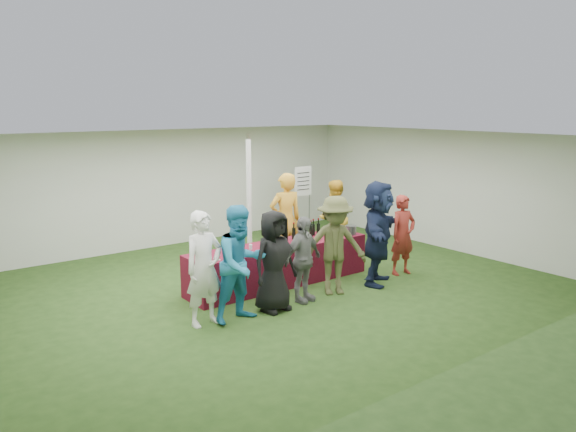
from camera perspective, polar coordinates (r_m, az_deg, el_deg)
ground at (r=10.19m, az=-2.50°, el=-7.36°), size 60.00×60.00×0.00m
tent at (r=11.10m, az=-3.97°, el=1.37°), size 10.00×10.00×10.00m
serving_table at (r=10.34m, az=-0.89°, el=-4.89°), size 3.60×0.80×0.75m
wine_bottles at (r=10.74m, az=1.63°, el=-1.56°), size 0.88×0.14×0.32m
wine_glasses at (r=9.76m, az=-2.11°, el=-2.93°), size 2.76×0.13×0.16m
water_bottle at (r=10.28m, az=-1.22°, el=-2.24°), size 0.07×0.07×0.23m
bar_towel at (r=11.29m, az=5.64°, el=-1.52°), size 0.25×0.18×0.03m
dump_bucket at (r=11.04m, az=6.37°, el=-1.43°), size 0.22×0.22×0.18m
wine_list_sign at (r=13.49m, az=1.54°, el=3.00°), size 0.50×0.03×1.80m
staff_pourer at (r=11.34m, az=-0.25°, el=-0.40°), size 0.77×0.58×1.92m
staff_back at (r=12.34m, az=4.68°, el=-0.13°), size 0.85×0.69×1.65m
customer_0 at (r=8.42m, az=-8.53°, el=-5.30°), size 0.68×0.49×1.74m
customer_1 at (r=8.51m, az=-4.78°, el=-4.84°), size 0.92×0.74×1.79m
customer_2 at (r=8.91m, az=-1.42°, el=-4.60°), size 0.85×0.60×1.64m
customer_3 at (r=9.33m, az=1.51°, el=-4.44°), size 0.90×0.51×1.45m
customer_4 at (r=9.71m, az=4.78°, el=-3.01°), size 1.28×1.05×1.73m
customer_5 at (r=10.35m, az=9.12°, el=-1.70°), size 1.78×1.47×1.91m
customer_6 at (r=11.06m, az=11.59°, el=-1.90°), size 0.61×0.43×1.56m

